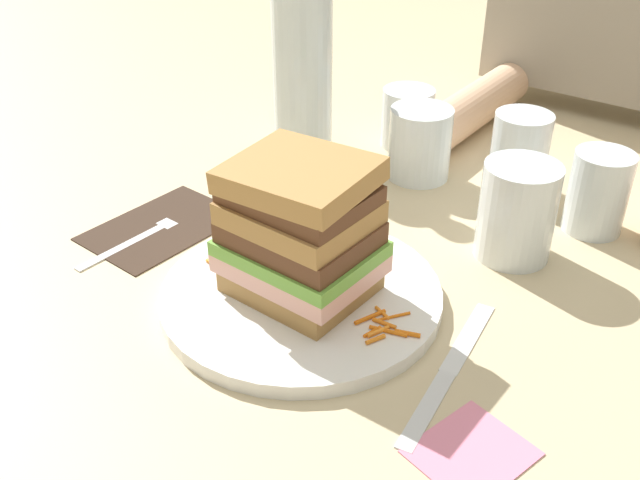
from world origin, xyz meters
TOP-DOWN VIEW (x-y plane):
  - ground_plane at (0.00, 0.00)m, footprint 3.00×3.00m
  - main_plate at (0.00, -0.00)m, footprint 0.26×0.26m
  - sandwich at (0.00, -0.00)m, footprint 0.14×0.11m
  - carrot_shred_0 at (-0.09, -0.01)m, footprint 0.02×0.02m
  - carrot_shred_1 at (-0.11, 0.01)m, footprint 0.01×0.03m
  - carrot_shred_2 at (-0.09, -0.00)m, footprint 0.02×0.01m
  - carrot_shred_3 at (-0.07, 0.01)m, footprint 0.01×0.02m
  - carrot_shred_4 at (-0.08, 0.02)m, footprint 0.01×0.02m
  - carrot_shred_5 at (-0.09, -0.02)m, footprint 0.03×0.01m
  - carrot_shred_6 at (0.08, 0.00)m, footprint 0.02×0.03m
  - carrot_shred_7 at (0.09, -0.02)m, footprint 0.01×0.02m
  - carrot_shred_8 at (0.09, -0.01)m, footprint 0.01×0.02m
  - carrot_shred_9 at (0.09, 0.01)m, footprint 0.02×0.03m
  - carrot_shred_10 at (0.08, 0.01)m, footprint 0.02×0.01m
  - carrot_shred_11 at (0.10, -0.01)m, footprint 0.03×0.01m
  - carrot_shred_12 at (0.12, -0.00)m, footprint 0.02×0.01m
  - carrot_shred_13 at (0.10, -0.02)m, footprint 0.01×0.02m
  - carrot_shred_14 at (0.09, -0.00)m, footprint 0.02×0.01m
  - napkin_dark at (-0.21, 0.02)m, footprint 0.12×0.17m
  - fork at (-0.21, -0.01)m, footprint 0.02×0.17m
  - knife at (0.16, -0.01)m, footprint 0.04×0.20m
  - juice_glass at (0.13, 0.19)m, footprint 0.08×0.08m
  - water_bottle at (-0.21, 0.27)m, footprint 0.08×0.08m
  - empty_tumbler_0 at (-0.04, 0.29)m, footprint 0.08×0.08m
  - empty_tumbler_1 at (-0.10, 0.36)m, footprint 0.07×0.07m
  - empty_tumbler_2 at (0.07, 0.33)m, footprint 0.07×0.07m
  - empty_tumbler_3 at (0.18, 0.29)m, footprint 0.06×0.06m
  - napkin_pink at (0.21, -0.07)m, footprint 0.09×0.10m

SIDE VIEW (x-z plane):
  - ground_plane at x=0.00m, z-range 0.00..0.00m
  - napkin_pink at x=0.21m, z-range 0.00..0.00m
  - napkin_dark at x=-0.21m, z-range 0.00..0.00m
  - knife at x=0.16m, z-range 0.00..0.00m
  - fork at x=-0.21m, z-range 0.00..0.01m
  - main_plate at x=0.00m, z-range 0.00..0.01m
  - carrot_shred_1 at x=-0.11m, z-range 0.01..0.02m
  - carrot_shred_2 at x=-0.09m, z-range 0.01..0.02m
  - carrot_shred_9 at x=0.09m, z-range 0.01..0.02m
  - carrot_shred_3 at x=-0.07m, z-range 0.01..0.02m
  - carrot_shred_7 at x=0.09m, z-range 0.01..0.02m
  - carrot_shred_10 at x=0.08m, z-range 0.01..0.02m
  - carrot_shred_0 at x=-0.09m, z-range 0.01..0.02m
  - carrot_shred_4 at x=-0.08m, z-range 0.01..0.02m
  - carrot_shred_5 at x=-0.09m, z-range 0.01..0.02m
  - carrot_shred_11 at x=0.10m, z-range 0.01..0.02m
  - carrot_shred_14 at x=0.09m, z-range 0.01..0.02m
  - carrot_shred_13 at x=0.10m, z-range 0.01..0.02m
  - carrot_shred_8 at x=0.09m, z-range 0.01..0.02m
  - carrot_shred_6 at x=0.08m, z-range 0.01..0.02m
  - carrot_shred_12 at x=0.12m, z-range 0.01..0.02m
  - empty_tumbler_1 at x=-0.10m, z-range 0.00..0.08m
  - empty_tumbler_0 at x=-0.04m, z-range 0.00..0.09m
  - empty_tumbler_3 at x=0.18m, z-range 0.00..0.09m
  - empty_tumbler_2 at x=0.07m, z-range 0.00..0.10m
  - juice_glass at x=0.13m, z-range 0.00..0.10m
  - sandwich at x=0.00m, z-range 0.01..0.14m
  - water_bottle at x=-0.21m, z-range -0.01..0.25m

